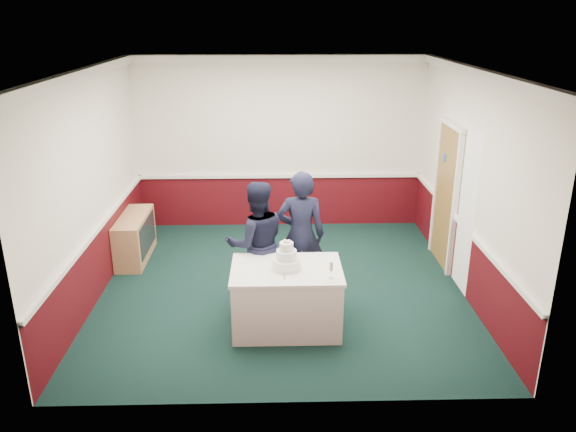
{
  "coord_description": "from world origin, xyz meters",
  "views": [
    {
      "loc": [
        -0.1,
        -7.11,
        3.65
      ],
      "look_at": [
        0.08,
        -0.1,
        1.1
      ],
      "focal_mm": 35.0,
      "sensor_mm": 36.0,
      "label": 1
    }
  ],
  "objects_px": {
    "sideboard": "(135,237)",
    "wedding_cake": "(286,260)",
    "cake_knife": "(284,275)",
    "champagne_flute": "(331,267)",
    "cake_table": "(287,297)",
    "person_man": "(257,243)",
    "person_woman": "(301,235)"
  },
  "relations": [
    {
      "from": "person_man",
      "to": "person_woman",
      "type": "distance_m",
      "value": 0.6
    },
    {
      "from": "cake_knife",
      "to": "champagne_flute",
      "type": "xyz_separation_m",
      "value": [
        0.53,
        -0.08,
        0.14
      ]
    },
    {
      "from": "person_man",
      "to": "champagne_flute",
      "type": "bearing_deg",
      "value": 119.92
    },
    {
      "from": "sideboard",
      "to": "person_man",
      "type": "distance_m",
      "value": 2.47
    },
    {
      "from": "cake_table",
      "to": "sideboard",
      "type": "bearing_deg",
      "value": 137.69
    },
    {
      "from": "sideboard",
      "to": "champagne_flute",
      "type": "bearing_deg",
      "value": -40.29
    },
    {
      "from": "cake_table",
      "to": "cake_knife",
      "type": "bearing_deg",
      "value": -98.53
    },
    {
      "from": "cake_knife",
      "to": "person_man",
      "type": "relative_size",
      "value": 0.13
    },
    {
      "from": "wedding_cake",
      "to": "cake_knife",
      "type": "xyz_separation_m",
      "value": [
        -0.03,
        -0.2,
        -0.11
      ]
    },
    {
      "from": "person_woman",
      "to": "champagne_flute",
      "type": "bearing_deg",
      "value": 106.16
    },
    {
      "from": "sideboard",
      "to": "cake_table",
      "type": "distance_m",
      "value": 3.13
    },
    {
      "from": "person_man",
      "to": "cake_knife",
      "type": "bearing_deg",
      "value": 98.8
    },
    {
      "from": "person_man",
      "to": "person_woman",
      "type": "bearing_deg",
      "value": -177.47
    },
    {
      "from": "person_man",
      "to": "person_woman",
      "type": "relative_size",
      "value": 0.95
    },
    {
      "from": "cake_knife",
      "to": "person_man",
      "type": "height_order",
      "value": "person_man"
    },
    {
      "from": "sideboard",
      "to": "person_man",
      "type": "xyz_separation_m",
      "value": [
        1.94,
        -1.44,
        0.48
      ]
    },
    {
      "from": "cake_knife",
      "to": "champagne_flute",
      "type": "height_order",
      "value": "champagne_flute"
    },
    {
      "from": "wedding_cake",
      "to": "person_woman",
      "type": "xyz_separation_m",
      "value": [
        0.21,
        0.82,
        -0.02
      ]
    },
    {
      "from": "sideboard",
      "to": "cake_table",
      "type": "height_order",
      "value": "cake_table"
    },
    {
      "from": "wedding_cake",
      "to": "champagne_flute",
      "type": "xyz_separation_m",
      "value": [
        0.5,
        -0.28,
        0.03
      ]
    },
    {
      "from": "sideboard",
      "to": "person_man",
      "type": "bearing_deg",
      "value": -36.59
    },
    {
      "from": "cake_knife",
      "to": "champagne_flute",
      "type": "bearing_deg",
      "value": -9.61
    },
    {
      "from": "cake_table",
      "to": "person_man",
      "type": "bearing_deg",
      "value": 119.26
    },
    {
      "from": "champagne_flute",
      "to": "person_man",
      "type": "relative_size",
      "value": 0.12
    },
    {
      "from": "sideboard",
      "to": "wedding_cake",
      "type": "distance_m",
      "value": 3.18
    },
    {
      "from": "sideboard",
      "to": "wedding_cake",
      "type": "bearing_deg",
      "value": -42.31
    },
    {
      "from": "cake_knife",
      "to": "person_woman",
      "type": "bearing_deg",
      "value": 75.91
    },
    {
      "from": "cake_table",
      "to": "wedding_cake",
      "type": "relative_size",
      "value": 3.63
    },
    {
      "from": "wedding_cake",
      "to": "person_man",
      "type": "xyz_separation_m",
      "value": [
        -0.37,
        0.66,
        -0.07
      ]
    },
    {
      "from": "cake_table",
      "to": "person_man",
      "type": "height_order",
      "value": "person_man"
    },
    {
      "from": "champagne_flute",
      "to": "person_woman",
      "type": "height_order",
      "value": "person_woman"
    },
    {
      "from": "person_man",
      "to": "sideboard",
      "type": "bearing_deg",
      "value": -49.39
    }
  ]
}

